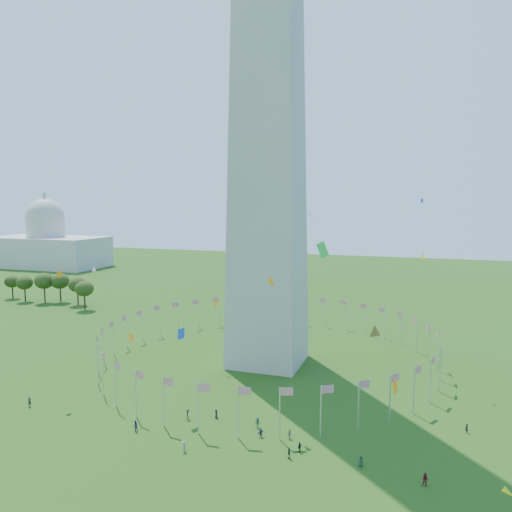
# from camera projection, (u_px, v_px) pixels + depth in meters

# --- Properties ---
(ground) EXTENTS (600.00, 600.00, 0.00)m
(ground) POSITION_uv_depth(u_px,v_px,m) (171.00, 463.00, 75.68)
(ground) COLOR #1E4610
(ground) RESTS_ON ground
(washington_monument) EXTENTS (16.80, 16.80, 169.00)m
(washington_monument) POSITION_uv_depth(u_px,v_px,m) (269.00, 3.00, 113.51)
(washington_monument) COLOR beige
(washington_monument) RESTS_ON ground
(flag_ring) EXTENTS (80.24, 80.24, 9.00)m
(flag_ring) POSITION_uv_depth(u_px,v_px,m) (268.00, 344.00, 122.32)
(flag_ring) COLOR silver
(flag_ring) RESTS_ON ground
(capitol_building) EXTENTS (70.00, 35.00, 46.00)m
(capitol_building) POSITION_uv_depth(u_px,v_px,m) (46.00, 229.00, 299.59)
(capitol_building) COLOR beige
(capitol_building) RESTS_ON ground
(crowd) EXTENTS (91.45, 71.59, 1.99)m
(crowd) POSITION_uv_depth(u_px,v_px,m) (214.00, 462.00, 74.13)
(crowd) COLOR #1B442C
(crowd) RESTS_ON ground
(kites_aloft) EXTENTS (98.42, 71.90, 36.09)m
(kites_aloft) POSITION_uv_depth(u_px,v_px,m) (248.00, 303.00, 91.30)
(kites_aloft) COLOR orange
(kites_aloft) RESTS_ON ground
(tree_line_west) EXTENTS (55.79, 15.71, 12.60)m
(tree_line_west) POSITION_uv_depth(u_px,v_px,m) (37.00, 289.00, 194.05)
(tree_line_west) COLOR #3A531B
(tree_line_west) RESTS_ON ground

